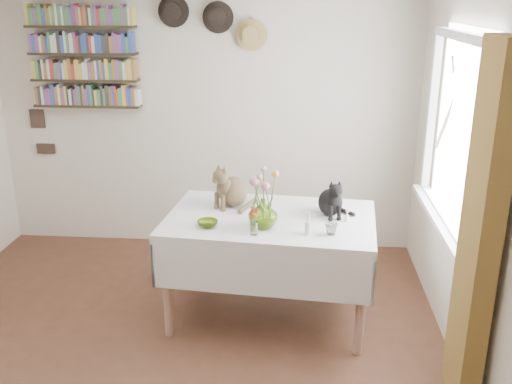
# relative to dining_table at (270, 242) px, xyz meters

# --- Properties ---
(room) EXTENTS (4.08, 4.58, 2.58)m
(room) POSITION_rel_dining_table_xyz_m (-0.71, -0.89, 0.63)
(room) COLOR brown
(room) RESTS_ON ground
(window) EXTENTS (0.12, 1.52, 1.32)m
(window) POSITION_rel_dining_table_xyz_m (1.26, -0.09, 0.78)
(window) COLOR white
(window) RESTS_ON room
(curtain) EXTENTS (0.12, 0.38, 2.10)m
(curtain) POSITION_rel_dining_table_xyz_m (1.19, -1.01, 0.53)
(curtain) COLOR brown
(curtain) RESTS_ON room
(dining_table) EXTENTS (1.62, 1.12, 0.82)m
(dining_table) POSITION_rel_dining_table_xyz_m (0.00, 0.00, 0.00)
(dining_table) COLOR white
(dining_table) RESTS_ON room
(tabby_cat) EXTENTS (0.38, 0.38, 0.35)m
(tabby_cat) POSITION_rel_dining_table_xyz_m (-0.30, 0.23, 0.38)
(tabby_cat) COLOR brown
(tabby_cat) RESTS_ON dining_table
(black_cat) EXTENTS (0.26, 0.30, 0.30)m
(black_cat) POSITION_rel_dining_table_xyz_m (0.44, 0.09, 0.35)
(black_cat) COLOR black
(black_cat) RESTS_ON dining_table
(flower_vase) EXTENTS (0.26, 0.26, 0.22)m
(flower_vase) POSITION_rel_dining_table_xyz_m (-0.04, -0.21, 0.31)
(flower_vase) COLOR #9FC434
(flower_vase) RESTS_ON dining_table
(green_bowl) EXTENTS (0.18, 0.18, 0.05)m
(green_bowl) POSITION_rel_dining_table_xyz_m (-0.44, -0.23, 0.23)
(green_bowl) COLOR #9FC434
(green_bowl) RESTS_ON dining_table
(drinking_glass) EXTENTS (0.11, 0.11, 0.08)m
(drinking_glass) POSITION_rel_dining_table_xyz_m (0.43, -0.30, 0.24)
(drinking_glass) COLOR white
(drinking_glass) RESTS_ON dining_table
(candlestick) EXTENTS (0.04, 0.04, 0.16)m
(candlestick) POSITION_rel_dining_table_xyz_m (0.28, -0.30, 0.26)
(candlestick) COLOR white
(candlestick) RESTS_ON dining_table
(berry_jar) EXTENTS (0.06, 0.06, 0.23)m
(berry_jar) POSITION_rel_dining_table_xyz_m (-0.10, -0.34, 0.30)
(berry_jar) COLOR white
(berry_jar) RESTS_ON dining_table
(porcelain_figurine) EXTENTS (0.05, 0.05, 0.09)m
(porcelain_figurine) POSITION_rel_dining_table_xyz_m (0.56, -0.04, 0.24)
(porcelain_figurine) COLOR white
(porcelain_figurine) RESTS_ON dining_table
(flower_bouquet) EXTENTS (0.17, 0.12, 0.39)m
(flower_bouquet) POSITION_rel_dining_table_xyz_m (-0.05, -0.20, 0.54)
(flower_bouquet) COLOR #4C7233
(flower_bouquet) RESTS_ON flower_vase
(bookshelf_unit) EXTENTS (1.00, 0.16, 0.91)m
(bookshelf_unit) POSITION_rel_dining_table_xyz_m (-1.81, 1.27, 1.22)
(bookshelf_unit) COLOR #2F2616
(bookshelf_unit) RESTS_ON room
(wall_hats) EXTENTS (0.98, 0.09, 0.48)m
(wall_hats) POSITION_rel_dining_table_xyz_m (-0.59, 1.30, 1.55)
(wall_hats) COLOR black
(wall_hats) RESTS_ON room
(wall_art_plaques) EXTENTS (0.21, 0.02, 0.44)m
(wall_art_plaques) POSITION_rel_dining_table_xyz_m (-2.33, 1.34, 0.50)
(wall_art_plaques) COLOR #38281E
(wall_art_plaques) RESTS_ON room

